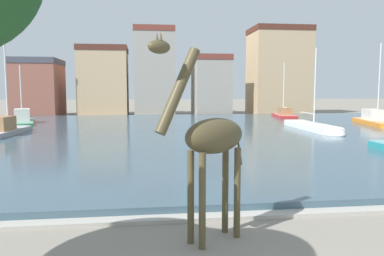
{
  "coord_description": "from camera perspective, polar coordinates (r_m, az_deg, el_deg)",
  "views": [
    {
      "loc": [
        -1.99,
        -4.19,
        3.68
      ],
      "look_at": [
        -0.17,
        10.26,
        2.2
      ],
      "focal_mm": 34.89,
      "sensor_mm": 36.0,
      "label": 1
    }
  ],
  "objects": [
    {
      "name": "townhouse_corner_house",
      "position": [
        55.94,
        -5.82,
        8.52
      ],
      "size": [
        5.86,
        6.38,
        12.71
      ],
      "color": "gray",
      "rests_on": "ground"
    },
    {
      "name": "harbor_water",
      "position": [
        31.28,
        -3.49,
        -0.67
      ],
      "size": [
        89.98,
        41.13,
        0.33
      ],
      "primitive_type": "cube",
      "color": "#3D5666",
      "rests_on": "ground"
    },
    {
      "name": "quay_edge_coping",
      "position": [
        11.01,
        3.74,
        -13.41
      ],
      "size": [
        89.98,
        0.5,
        0.12
      ],
      "primitive_type": "cube",
      "color": "#ADA89E",
      "rests_on": "ground"
    },
    {
      "name": "sailboat_green",
      "position": [
        40.94,
        -24.51,
        0.9
      ],
      "size": [
        4.17,
        8.68,
        6.13
      ],
      "color": "#236B42",
      "rests_on": "ground"
    },
    {
      "name": "sailboat_red",
      "position": [
        48.55,
        13.77,
        1.89
      ],
      "size": [
        3.12,
        7.33,
        7.13
      ],
      "color": "red",
      "rests_on": "ground"
    },
    {
      "name": "giraffe_statue",
      "position": [
        8.87,
        2.79,
        -1.87
      ],
      "size": [
        2.57,
        1.82,
        4.89
      ],
      "color": "#4C4228",
      "rests_on": "ground"
    },
    {
      "name": "townhouse_narrow_midrow",
      "position": [
        57.36,
        -22.38,
        5.72
      ],
      "size": [
        6.07,
        7.61,
        8.06
      ],
      "color": "#8E5142",
      "rests_on": "ground"
    },
    {
      "name": "sailboat_white",
      "position": [
        33.06,
        18.26,
        -0.13
      ],
      "size": [
        2.03,
        9.55,
        7.2
      ],
      "color": "white",
      "rests_on": "ground"
    },
    {
      "name": "sailboat_orange",
      "position": [
        40.18,
        26.43,
        0.78
      ],
      "size": [
        3.89,
        9.14,
        8.13
      ],
      "color": "orange",
      "rests_on": "ground"
    },
    {
      "name": "sailboat_grey",
      "position": [
        31.94,
        -26.3,
        -0.39
      ],
      "size": [
        1.95,
        7.84,
        8.36
      ],
      "color": "#939399",
      "rests_on": "ground"
    },
    {
      "name": "townhouse_tall_gabled",
      "position": [
        56.29,
        2.9,
        6.52
      ],
      "size": [
        5.25,
        7.0,
        8.79
      ],
      "color": "gray",
      "rests_on": "ground"
    },
    {
      "name": "townhouse_wide_warehouse",
      "position": [
        56.91,
        -13.33,
        6.99
      ],
      "size": [
        7.07,
        6.69,
        10.02
      ],
      "color": "tan",
      "rests_on": "ground"
    },
    {
      "name": "townhouse_end_terrace",
      "position": [
        59.44,
        13.06,
        8.45
      ],
      "size": [
        8.66,
        6.81,
        13.15
      ],
      "color": "tan",
      "rests_on": "ground"
    }
  ]
}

